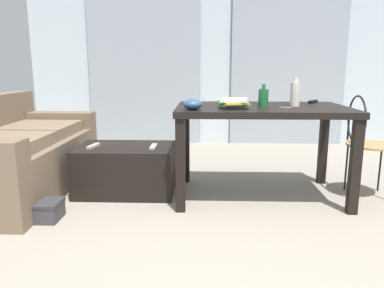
# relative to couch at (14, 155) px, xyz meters

# --- Properties ---
(ground_plane) EXTENTS (8.83, 8.83, 0.00)m
(ground_plane) POSITION_rel_couch_xyz_m (1.80, 0.05, -0.32)
(ground_plane) COLOR gray
(wall_back) EXTENTS (5.22, 0.10, 2.43)m
(wall_back) POSITION_rel_couch_xyz_m (1.80, 2.29, 0.89)
(wall_back) COLOR silver
(wall_back) RESTS_ON ground
(curtains) EXTENTS (3.56, 0.03, 2.08)m
(curtains) POSITION_rel_couch_xyz_m (1.80, 2.20, 0.72)
(curtains) COLOR #99A3AD
(curtains) RESTS_ON ground
(couch) EXTENTS (0.88, 1.73, 0.83)m
(couch) POSITION_rel_couch_xyz_m (0.00, 0.00, 0.00)
(couch) COLOR brown
(couch) RESTS_ON ground
(coffee_table) EXTENTS (0.83, 0.56, 0.41)m
(coffee_table) POSITION_rel_couch_xyz_m (0.98, 0.02, -0.12)
(coffee_table) COLOR black
(coffee_table) RESTS_ON ground
(craft_table) EXTENTS (1.38, 0.85, 0.76)m
(craft_table) POSITION_rel_couch_xyz_m (2.12, -0.04, 0.34)
(craft_table) COLOR black
(craft_table) RESTS_ON ground
(wire_chair) EXTENTS (0.41, 0.41, 0.85)m
(wire_chair) POSITION_rel_couch_xyz_m (2.98, -0.02, 0.20)
(wire_chair) COLOR #B7844C
(wire_chair) RESTS_ON ground
(bottle_near) EXTENTS (0.08, 0.08, 0.18)m
(bottle_near) POSITION_rel_couch_xyz_m (2.12, -0.08, 0.51)
(bottle_near) COLOR #195B2D
(bottle_near) RESTS_ON craft_table
(bottle_far) EXTENTS (0.08, 0.08, 0.23)m
(bottle_far) POSITION_rel_couch_xyz_m (2.39, -0.02, 0.54)
(bottle_far) COLOR beige
(bottle_far) RESTS_ON craft_table
(bowl) EXTENTS (0.14, 0.14, 0.08)m
(bowl) POSITION_rel_couch_xyz_m (1.57, -0.31, 0.48)
(bowl) COLOR #2D4C7A
(bowl) RESTS_ON craft_table
(book_stack) EXTENTS (0.26, 0.33, 0.07)m
(book_stack) POSITION_rel_couch_xyz_m (1.88, -0.17, 0.48)
(book_stack) COLOR #4C4C51
(book_stack) RESTS_ON craft_table
(tv_remote_on_table) EXTENTS (0.12, 0.17, 0.02)m
(tv_remote_on_table) POSITION_rel_couch_xyz_m (2.61, 0.25, 0.45)
(tv_remote_on_table) COLOR black
(tv_remote_on_table) RESTS_ON craft_table
(scissors) EXTENTS (0.10, 0.06, 0.00)m
(scissors) POSITION_rel_couch_xyz_m (2.28, -0.15, 0.44)
(scissors) COLOR #9EA0A5
(scissors) RESTS_ON craft_table
(tv_remote_primary) EXTENTS (0.07, 0.18, 0.02)m
(tv_remote_primary) POSITION_rel_couch_xyz_m (0.71, -0.02, 0.10)
(tv_remote_primary) COLOR #B7B7B2
(tv_remote_primary) RESTS_ON coffee_table
(tv_remote_secondary) EXTENTS (0.04, 0.18, 0.02)m
(tv_remote_secondary) POSITION_rel_couch_xyz_m (1.22, -0.02, 0.09)
(tv_remote_secondary) COLOR #B7B7B2
(tv_remote_secondary) RESTS_ON coffee_table
(shoebox) EXTENTS (0.30, 0.22, 0.14)m
(shoebox) POSITION_rel_couch_xyz_m (0.48, -0.61, -0.25)
(shoebox) COLOR #38383D
(shoebox) RESTS_ON ground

